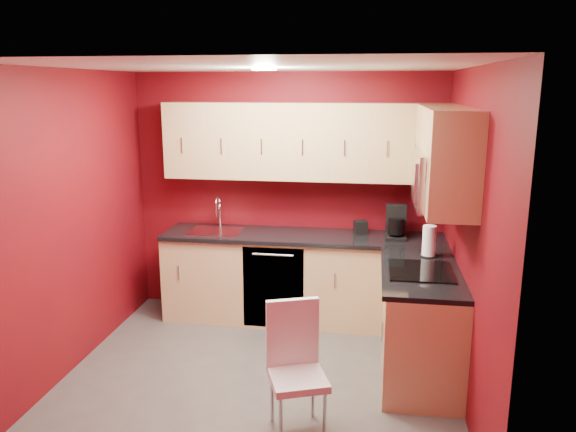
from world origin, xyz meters
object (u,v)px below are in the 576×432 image
(coffee_maker, at_px, (396,222))
(sink, at_px, (216,228))
(paper_towel, at_px, (429,241))
(microwave, at_px, (441,179))
(dining_chair, at_px, (298,372))
(napkin_holder, at_px, (361,227))

(coffee_maker, bearing_deg, sink, 178.69)
(sink, relative_size, paper_towel, 1.91)
(microwave, xyz_separation_m, sink, (-2.09, 1.00, -0.72))
(dining_chair, bearing_deg, paper_towel, 34.18)
(coffee_maker, bearing_deg, microwave, -74.62)
(sink, xyz_separation_m, napkin_holder, (1.47, 0.12, 0.03))
(paper_towel, relative_size, dining_chair, 0.30)
(microwave, distance_m, sink, 2.43)
(dining_chair, bearing_deg, microwave, 22.84)
(coffee_maker, bearing_deg, paper_towel, -64.73)
(napkin_holder, relative_size, dining_chair, 0.14)
(coffee_maker, height_order, dining_chair, coffee_maker)
(microwave, bearing_deg, napkin_holder, 119.04)
(sink, relative_size, dining_chair, 0.57)
(coffee_maker, distance_m, paper_towel, 0.61)
(paper_towel, height_order, dining_chair, paper_towel)
(microwave, bearing_deg, coffee_maker, 106.02)
(microwave, relative_size, dining_chair, 0.83)
(napkin_holder, relative_size, paper_towel, 0.48)
(napkin_holder, bearing_deg, sink, -175.37)
(microwave, distance_m, coffee_maker, 1.18)
(sink, distance_m, napkin_holder, 1.48)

